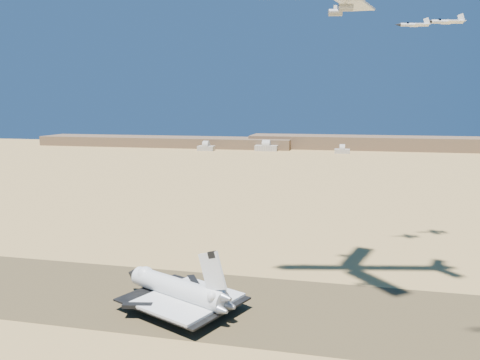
% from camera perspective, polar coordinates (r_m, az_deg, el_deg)
% --- Properties ---
extents(ground, '(1200.00, 1200.00, 0.00)m').
position_cam_1_polar(ground, '(155.93, -4.51, -14.59)').
color(ground, tan).
rests_on(ground, ground).
extents(runway, '(600.00, 50.00, 0.06)m').
position_cam_1_polar(runway, '(155.92, -4.51, -14.58)').
color(runway, brown).
rests_on(runway, ground).
extents(ridgeline, '(960.00, 90.00, 18.00)m').
position_cam_1_polar(ridgeline, '(666.08, 14.57, 4.23)').
color(ridgeline, brown).
rests_on(ridgeline, ground).
extents(hangars, '(200.50, 29.50, 30.00)m').
position_cam_1_polar(hangars, '(626.41, 2.77, 3.96)').
color(hangars, beige).
rests_on(hangars, ground).
extents(shuttle, '(44.45, 37.82, 21.64)m').
position_cam_1_polar(shuttle, '(150.19, -7.70, -13.20)').
color(shuttle, silver).
rests_on(shuttle, runway).
extents(crew_a, '(0.42, 0.63, 1.70)m').
position_cam_1_polar(crew_a, '(144.36, -4.31, -16.24)').
color(crew_a, '#BF3B0B').
rests_on(crew_a, runway).
extents(crew_b, '(0.86, 0.89, 1.62)m').
position_cam_1_polar(crew_b, '(140.45, -6.47, -17.05)').
color(crew_b, '#BF3B0B').
rests_on(crew_b, runway).
extents(crew_c, '(1.09, 0.91, 1.66)m').
position_cam_1_polar(crew_c, '(143.43, -4.86, -16.43)').
color(crew_c, '#BF3B0B').
rests_on(crew_c, runway).
extents(chase_jet_c, '(13.54, 7.76, 3.43)m').
position_cam_1_polar(chase_jet_c, '(202.05, 20.41, 17.33)').
color(chase_jet_c, silver).
extents(chase_jet_d, '(15.90, 9.17, 4.04)m').
position_cam_1_polar(chase_jet_d, '(214.19, 23.85, 17.26)').
color(chase_jet_d, silver).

